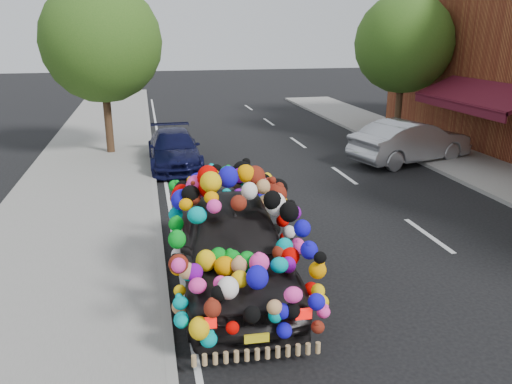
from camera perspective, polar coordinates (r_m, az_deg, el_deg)
ground at (r=10.60m, az=2.07°, el=-6.61°), size 100.00×100.00×0.00m
sidewalk at (r=10.45m, az=-21.65°, el=-7.98°), size 4.00×60.00×0.12m
kerb at (r=10.28m, az=-10.81°, el=-7.35°), size 0.15×60.00×0.13m
lane_markings at (r=11.95m, az=19.08°, el=-4.67°), size 6.00×50.00×0.01m
tree_near_sidewalk at (r=18.87m, az=-17.29°, el=16.05°), size 4.20×4.20×6.13m
tree_far_b at (r=21.97m, az=16.57°, el=15.94°), size 4.00×4.00×5.90m
plush_art_car at (r=8.72m, az=-2.60°, el=-3.94°), size 2.47×4.98×2.25m
navy_sedan at (r=17.10m, az=-9.36°, el=4.87°), size 1.70×4.12×1.19m
silver_hatchback at (r=18.22m, az=17.25°, el=5.55°), size 4.71×2.71×1.47m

